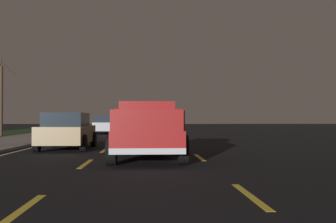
{
  "coord_description": "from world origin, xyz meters",
  "views": [
    {
      "loc": [
        -1.81,
        -0.04,
        1.3
      ],
      "look_at": [
        13.76,
        -0.78,
        1.56
      ],
      "focal_mm": 44.4,
      "sensor_mm": 36.0,
      "label": 1
    }
  ],
  "objects_px": {
    "pickup_truck": "(147,130)",
    "sedan_silver": "(106,125)",
    "sedan_tan": "(67,131)",
    "bare_tree_far": "(1,98)"
  },
  "relations": [
    {
      "from": "pickup_truck",
      "to": "sedan_silver",
      "type": "bearing_deg",
      "value": 9.37
    },
    {
      "from": "sedan_silver",
      "to": "sedan_tan",
      "type": "relative_size",
      "value": 1.0
    },
    {
      "from": "sedan_silver",
      "to": "bare_tree_far",
      "type": "height_order",
      "value": "bare_tree_far"
    },
    {
      "from": "bare_tree_far",
      "to": "pickup_truck",
      "type": "bearing_deg",
      "value": -148.55
    },
    {
      "from": "sedan_tan",
      "to": "bare_tree_far",
      "type": "xyz_separation_m",
      "value": [
        14.11,
        7.69,
        2.05
      ]
    },
    {
      "from": "pickup_truck",
      "to": "bare_tree_far",
      "type": "height_order",
      "value": "bare_tree_far"
    },
    {
      "from": "sedan_silver",
      "to": "pickup_truck",
      "type": "bearing_deg",
      "value": -170.63
    },
    {
      "from": "pickup_truck",
      "to": "sedan_tan",
      "type": "xyz_separation_m",
      "value": [
        3.99,
        3.39,
        -0.13
      ]
    },
    {
      "from": "sedan_tan",
      "to": "bare_tree_far",
      "type": "relative_size",
      "value": 0.76
    },
    {
      "from": "pickup_truck",
      "to": "sedan_tan",
      "type": "relative_size",
      "value": 1.23
    }
  ]
}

